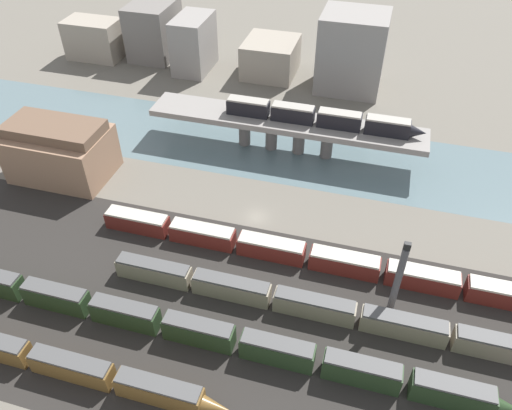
{
  "coord_description": "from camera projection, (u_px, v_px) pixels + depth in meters",
  "views": [
    {
      "loc": [
        19.11,
        -68.25,
        63.53
      ],
      "look_at": [
        0.0,
        -0.18,
        3.13
      ],
      "focal_mm": 35.0,
      "sensor_mm": 36.0,
      "label": 1
    }
  ],
  "objects": [
    {
      "name": "train_yard_outer",
      "position": [
        392.0,
        272.0,
        82.13
      ],
      "size": [
        104.74,
        3.16,
        3.51
      ],
      "color": "#5B1E19",
      "rests_on": "ground"
    },
    {
      "name": "river_water",
      "position": [
        284.0,
        150.0,
        112.46
      ],
      "size": [
        320.0,
        24.97,
        0.01
      ],
      "primitive_type": "cube",
      "color": "slate",
      "rests_on": "ground"
    },
    {
      "name": "bridge",
      "position": [
        286.0,
        125.0,
        108.31
      ],
      "size": [
        60.24,
        9.06,
        7.83
      ],
      "color": "gray",
      "rests_on": "ground"
    },
    {
      "name": "train_on_bridge",
      "position": [
        321.0,
        117.0,
        104.69
      ],
      "size": [
        42.02,
        2.96,
        3.55
      ],
      "color": "black",
      "rests_on": "bridge"
    },
    {
      "name": "city_block_far_left",
      "position": [
        94.0,
        39.0,
        146.43
      ],
      "size": [
        15.48,
        9.49,
        11.09
      ],
      "primitive_type": "cube",
      "color": "gray",
      "rests_on": "ground"
    },
    {
      "name": "city_block_left",
      "position": [
        154.0,
        30.0,
        145.83
      ],
      "size": [
        12.05,
        15.78,
        15.5
      ],
      "primitive_type": "cube",
      "color": "slate",
      "rests_on": "ground"
    },
    {
      "name": "train_yard_near",
      "position": [
        39.0,
        358.0,
        69.84
      ],
      "size": [
        55.65,
        2.62,
        3.75
      ],
      "color": "brown",
      "rests_on": "ground"
    },
    {
      "name": "city_block_center",
      "position": [
        194.0,
        44.0,
        138.97
      ],
      "size": [
        8.92,
        14.6,
        14.99
      ],
      "primitive_type": "cube",
      "color": "gray",
      "rests_on": "ground"
    },
    {
      "name": "railbed_yard",
      "position": [
        215.0,
        316.0,
        77.59
      ],
      "size": [
        280.0,
        42.0,
        0.01
      ],
      "primitive_type": "cube",
      "color": "#282623",
      "rests_on": "ground"
    },
    {
      "name": "warehouse_building",
      "position": [
        60.0,
        151.0,
        102.1
      ],
      "size": [
        19.67,
        13.29,
        12.01
      ],
      "color": "#937056",
      "rests_on": "ground"
    },
    {
      "name": "train_yard_far",
      "position": [
        323.0,
        308.0,
        76.47
      ],
      "size": [
        70.79,
        2.67,
        3.66
      ],
      "color": "gray",
      "rests_on": "ground"
    },
    {
      "name": "train_yard_mid",
      "position": [
        168.0,
        324.0,
        73.93
      ],
      "size": [
        97.31,
        2.73,
        4.13
      ],
      "color": "#23381E",
      "rests_on": "ground"
    },
    {
      "name": "ground_plane",
      "position": [
        256.0,
        217.0,
        95.16
      ],
      "size": [
        400.0,
        400.0,
        0.0
      ],
      "primitive_type": "plane",
      "color": "#666056"
    },
    {
      "name": "city_block_far_right",
      "position": [
        352.0,
        52.0,
        128.92
      ],
      "size": [
        16.63,
        14.8,
        19.93
      ],
      "primitive_type": "cube",
      "color": "gray",
      "rests_on": "ground"
    },
    {
      "name": "city_block_right",
      "position": [
        271.0,
        57.0,
        138.6
      ],
      "size": [
        14.14,
        15.05,
        9.54
      ],
      "primitive_type": "cube",
      "color": "gray",
      "rests_on": "ground"
    },
    {
      "name": "signal_tower",
      "position": [
        398.0,
        278.0,
        74.32
      ],
      "size": [
        1.08,
        1.08,
        14.32
      ],
      "color": "#4C4C51",
      "rests_on": "ground"
    }
  ]
}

